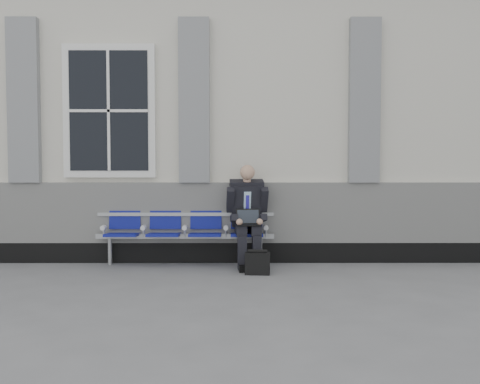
{
  "coord_description": "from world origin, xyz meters",
  "views": [
    {
      "loc": [
        2.25,
        -6.46,
        1.47
      ],
      "look_at": [
        2.27,
        0.9,
        1.09
      ],
      "focal_mm": 40.0,
      "sensor_mm": 36.0,
      "label": 1
    }
  ],
  "objects": [
    {
      "name": "businessman",
      "position": [
        2.38,
        1.19,
        0.78
      ],
      "size": [
        0.61,
        0.82,
        1.46
      ],
      "color": "black",
      "rests_on": "ground"
    },
    {
      "name": "bench",
      "position": [
        1.47,
        1.32,
        0.55
      ],
      "size": [
        2.6,
        0.47,
        0.91
      ],
      "color": "#9EA0A3",
      "rests_on": "ground"
    },
    {
      "name": "station_building",
      "position": [
        -0.02,
        3.47,
        2.22
      ],
      "size": [
        14.4,
        4.4,
        4.49
      ],
      "color": "beige",
      "rests_on": "ground"
    },
    {
      "name": "briefcase",
      "position": [
        2.5,
        0.6,
        0.16
      ],
      "size": [
        0.34,
        0.17,
        0.34
      ],
      "color": "black",
      "rests_on": "ground"
    },
    {
      "name": "ground",
      "position": [
        0.0,
        0.0,
        0.0
      ],
      "size": [
        70.0,
        70.0,
        0.0
      ],
      "primitive_type": "plane",
      "color": "slate",
      "rests_on": "ground"
    }
  ]
}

